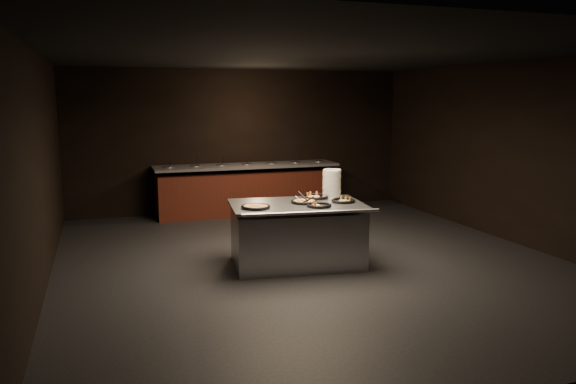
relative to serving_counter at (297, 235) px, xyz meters
name	(u,v)px	position (x,y,z in m)	size (l,w,h in m)	color
room	(311,160)	(0.24, 0.12, 1.03)	(7.02, 8.02, 2.92)	black
salad_bar	(247,192)	(0.24, 3.68, 0.02)	(3.70, 0.83, 1.18)	#542113
serving_counter	(297,235)	(0.00, 0.00, 0.00)	(1.96, 1.39, 0.87)	#B9BCC1
plate_stack	(332,184)	(0.65, 0.30, 0.66)	(0.27, 0.27, 0.41)	silver
pan_veggie_whole	(256,207)	(-0.63, -0.14, 0.47)	(0.39, 0.39, 0.04)	black
pan_cheese_whole	(304,201)	(0.11, 0.01, 0.47)	(0.36, 0.36, 0.04)	black
pan_cheese_slices_a	(315,197)	(0.41, 0.33, 0.47)	(0.39, 0.39, 0.04)	black
pan_cheese_slices_b	(319,205)	(0.20, -0.31, 0.47)	(0.34, 0.34, 0.04)	black
pan_veggie_slices	(343,201)	(0.65, -0.10, 0.47)	(0.33, 0.33, 0.04)	black
server_left	(300,198)	(0.05, 0.02, 0.53)	(0.21, 0.29, 0.16)	#B9BCC1
server_right	(311,202)	(0.10, -0.29, 0.52)	(0.25, 0.22, 0.15)	#B9BCC1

